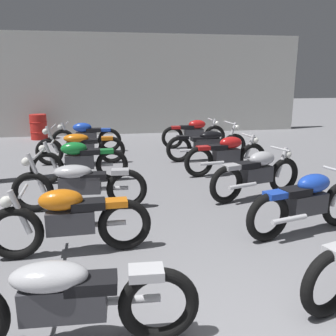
{
  "coord_description": "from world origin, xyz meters",
  "views": [
    {
      "loc": [
        -1.19,
        -1.96,
        2.17
      ],
      "look_at": [
        0.0,
        4.28,
        0.55
      ],
      "focal_mm": 39.48,
      "sensor_mm": 36.0,
      "label": 1
    }
  ],
  "objects_px": {
    "motorcycle_right_row_2": "(257,173)",
    "oil_drum": "(39,127)",
    "motorcycle_left_row_1": "(70,219)",
    "motorcycle_left_row_4": "(80,146)",
    "motorcycle_left_row_2": "(79,184)",
    "motorcycle_left_row_5": "(86,136)",
    "motorcycle_left_row_3": "(79,161)",
    "motorcycle_right_row_4": "(208,143)",
    "motorcycle_right_row_3": "(227,154)",
    "motorcycle_left_row_0": "(62,299)",
    "motorcycle_right_row_5": "(194,133)",
    "motorcycle_right_row_1": "(307,202)"
  },
  "relations": [
    {
      "from": "motorcycle_right_row_1",
      "to": "motorcycle_right_row_4",
      "type": "relative_size",
      "value": 0.9
    },
    {
      "from": "motorcycle_left_row_4",
      "to": "motorcycle_right_row_2",
      "type": "bearing_deg",
      "value": -45.19
    },
    {
      "from": "motorcycle_left_row_3",
      "to": "motorcycle_right_row_2",
      "type": "distance_m",
      "value": 3.55
    },
    {
      "from": "oil_drum",
      "to": "motorcycle_right_row_3",
      "type": "bearing_deg",
      "value": -49.72
    },
    {
      "from": "motorcycle_right_row_2",
      "to": "motorcycle_right_row_4",
      "type": "xyz_separation_m",
      "value": [
        -0.0,
        3.05,
        -0.01
      ]
    },
    {
      "from": "motorcycle_left_row_3",
      "to": "motorcycle_right_row_1",
      "type": "xyz_separation_m",
      "value": [
        3.2,
        -3.17,
        0.0
      ]
    },
    {
      "from": "motorcycle_right_row_2",
      "to": "motorcycle_left_row_2",
      "type": "bearing_deg",
      "value": -179.01
    },
    {
      "from": "motorcycle_left_row_1",
      "to": "motorcycle_right_row_3",
      "type": "distance_m",
      "value": 4.51
    },
    {
      "from": "motorcycle_left_row_4",
      "to": "motorcycle_right_row_3",
      "type": "xyz_separation_m",
      "value": [
        3.21,
        -1.6,
        0.01
      ]
    },
    {
      "from": "motorcycle_right_row_5",
      "to": "motorcycle_right_row_3",
      "type": "bearing_deg",
      "value": -91.36
    },
    {
      "from": "motorcycle_left_row_2",
      "to": "motorcycle_right_row_3",
      "type": "height_order",
      "value": "motorcycle_left_row_2"
    },
    {
      "from": "motorcycle_right_row_1",
      "to": "motorcycle_right_row_4",
      "type": "height_order",
      "value": "motorcycle_right_row_4"
    },
    {
      "from": "motorcycle_left_row_3",
      "to": "motorcycle_left_row_4",
      "type": "height_order",
      "value": "motorcycle_left_row_4"
    },
    {
      "from": "motorcycle_left_row_5",
      "to": "motorcycle_right_row_2",
      "type": "relative_size",
      "value": 1.03
    },
    {
      "from": "motorcycle_left_row_1",
      "to": "motorcycle_right_row_3",
      "type": "bearing_deg",
      "value": 45.78
    },
    {
      "from": "motorcycle_right_row_2",
      "to": "motorcycle_right_row_5",
      "type": "relative_size",
      "value": 0.98
    },
    {
      "from": "motorcycle_left_row_5",
      "to": "motorcycle_left_row_1",
      "type": "bearing_deg",
      "value": -90.34
    },
    {
      "from": "motorcycle_left_row_1",
      "to": "oil_drum",
      "type": "xyz_separation_m",
      "value": [
        -1.61,
        8.85,
        -0.03
      ]
    },
    {
      "from": "motorcycle_left_row_2",
      "to": "motorcycle_right_row_2",
      "type": "height_order",
      "value": "motorcycle_left_row_2"
    },
    {
      "from": "motorcycle_right_row_2",
      "to": "motorcycle_left_row_1",
      "type": "bearing_deg",
      "value": -152.87
    },
    {
      "from": "motorcycle_left_row_0",
      "to": "motorcycle_left_row_4",
      "type": "height_order",
      "value": "same"
    },
    {
      "from": "motorcycle_left_row_5",
      "to": "motorcycle_right_row_1",
      "type": "distance_m",
      "value": 7.0
    },
    {
      "from": "motorcycle_left_row_5",
      "to": "oil_drum",
      "type": "distance_m",
      "value": 3.03
    },
    {
      "from": "motorcycle_left_row_2",
      "to": "motorcycle_left_row_5",
      "type": "bearing_deg",
      "value": 90.1
    },
    {
      "from": "motorcycle_left_row_3",
      "to": "motorcycle_left_row_0",
      "type": "bearing_deg",
      "value": -89.15
    },
    {
      "from": "motorcycle_left_row_4",
      "to": "motorcycle_right_row_3",
      "type": "bearing_deg",
      "value": -26.48
    },
    {
      "from": "motorcycle_right_row_2",
      "to": "motorcycle_right_row_3",
      "type": "distance_m",
      "value": 1.63
    },
    {
      "from": "motorcycle_right_row_2",
      "to": "oil_drum",
      "type": "xyz_separation_m",
      "value": [
        -4.75,
        7.24,
        -0.03
      ]
    },
    {
      "from": "motorcycle_right_row_1",
      "to": "oil_drum",
      "type": "relative_size",
      "value": 2.29
    },
    {
      "from": "motorcycle_right_row_2",
      "to": "motorcycle_right_row_3",
      "type": "relative_size",
      "value": 0.98
    },
    {
      "from": "motorcycle_right_row_4",
      "to": "oil_drum",
      "type": "distance_m",
      "value": 6.33
    },
    {
      "from": "motorcycle_left_row_4",
      "to": "motorcycle_left_row_3",
      "type": "bearing_deg",
      "value": -88.43
    },
    {
      "from": "motorcycle_right_row_2",
      "to": "motorcycle_right_row_1",
      "type": "bearing_deg",
      "value": -88.46
    },
    {
      "from": "motorcycle_left_row_0",
      "to": "motorcycle_left_row_3",
      "type": "xyz_separation_m",
      "value": [
        -0.07,
        4.88,
        0.01
      ]
    },
    {
      "from": "motorcycle_right_row_2",
      "to": "motorcycle_left_row_4",
      "type": "bearing_deg",
      "value": 134.81
    },
    {
      "from": "motorcycle_right_row_4",
      "to": "motorcycle_left_row_3",
      "type": "bearing_deg",
      "value": -155.51
    },
    {
      "from": "motorcycle_left_row_0",
      "to": "motorcycle_right_row_5",
      "type": "bearing_deg",
      "value": 68.39
    },
    {
      "from": "motorcycle_right_row_4",
      "to": "motorcycle_left_row_2",
      "type": "bearing_deg",
      "value": -134.89
    },
    {
      "from": "motorcycle_left_row_0",
      "to": "motorcycle_right_row_3",
      "type": "relative_size",
      "value": 1.1
    },
    {
      "from": "motorcycle_left_row_1",
      "to": "oil_drum",
      "type": "height_order",
      "value": "motorcycle_left_row_1"
    },
    {
      "from": "motorcycle_left_row_1",
      "to": "motorcycle_left_row_4",
      "type": "distance_m",
      "value": 4.83
    },
    {
      "from": "motorcycle_right_row_3",
      "to": "motorcycle_left_row_3",
      "type": "bearing_deg",
      "value": -179.69
    },
    {
      "from": "motorcycle_left_row_1",
      "to": "motorcycle_right_row_5",
      "type": "bearing_deg",
      "value": 63.09
    },
    {
      "from": "motorcycle_right_row_5",
      "to": "motorcycle_left_row_0",
      "type": "bearing_deg",
      "value": -111.61
    },
    {
      "from": "motorcycle_left_row_3",
      "to": "motorcycle_right_row_5",
      "type": "bearing_deg",
      "value": 43.97
    },
    {
      "from": "motorcycle_left_row_3",
      "to": "motorcycle_left_row_5",
      "type": "distance_m",
      "value": 3.09
    },
    {
      "from": "motorcycle_right_row_2",
      "to": "oil_drum",
      "type": "bearing_deg",
      "value": 123.27
    },
    {
      "from": "motorcycle_left_row_4",
      "to": "motorcycle_right_row_2",
      "type": "relative_size",
      "value": 1.13
    },
    {
      "from": "motorcycle_left_row_4",
      "to": "oil_drum",
      "type": "relative_size",
      "value": 2.56
    },
    {
      "from": "motorcycle_left_row_2",
      "to": "motorcycle_right_row_4",
      "type": "distance_m",
      "value": 4.37
    }
  ]
}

